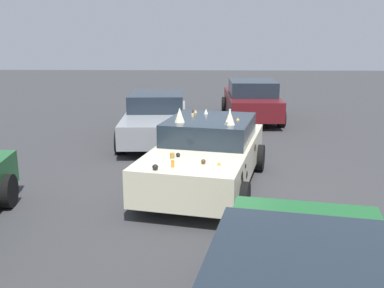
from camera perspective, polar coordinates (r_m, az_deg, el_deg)
The scene contains 4 objects.
ground_plane at distance 9.41m, azimuth 1.84°, elevation -5.34°, with size 60.00×60.00×0.00m, color #38383A.
art_car_decorated at distance 9.26m, azimuth 1.95°, elevation -1.15°, with size 4.69×2.78×1.67m.
parked_sedan_far_left at distance 13.22m, azimuth -4.58°, elevation 3.33°, with size 4.49×2.13×1.37m.
parked_sedan_behind_right at distance 16.57m, azimuth 7.53°, elevation 5.56°, with size 4.45×2.02×1.46m.
Camera 1 is at (-8.88, 0.05, 3.10)m, focal length 42.05 mm.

